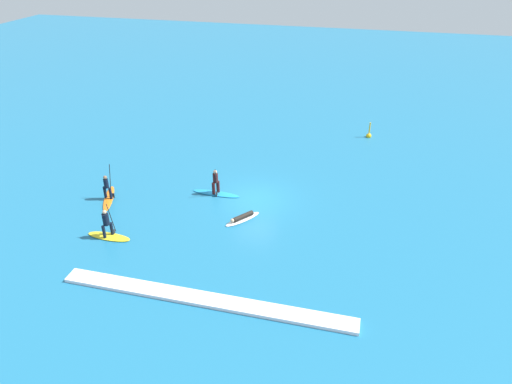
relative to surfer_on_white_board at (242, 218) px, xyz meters
The scene contains 7 objects.
ground_plane 2.60m from the surfer_on_white_board, 86.07° to the left, with size 120.00×120.00×0.00m, color #1E6B93.
surfer_on_white_board is the anchor object (origin of this frame).
surfer_on_yellow_board 7.64m from the surfer_on_white_board, 152.20° to the right, with size 2.61×0.90×2.16m.
surfer_on_orange_board 8.93m from the surfer_on_white_board, behind, with size 1.75×3.23×2.38m.
surfer_on_blue_board 3.58m from the surfer_on_white_board, 134.33° to the left, with size 3.23×0.80×2.01m.
marker_buoy 16.17m from the surfer_on_white_board, 65.41° to the left, with size 0.44×0.44×1.37m.
wave_crest 7.11m from the surfer_on_white_board, 88.57° to the right, with size 14.16×0.90×0.18m, color white.
Camera 1 is at (6.35, -25.03, 15.12)m, focal length 32.87 mm.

